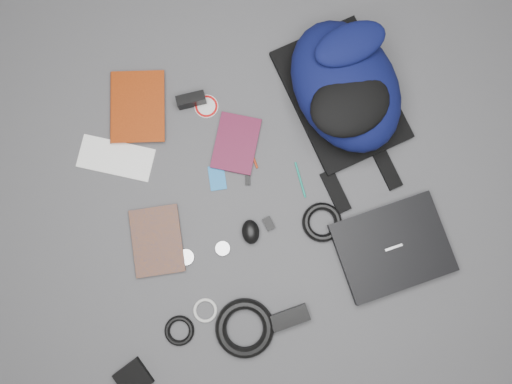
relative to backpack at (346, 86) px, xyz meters
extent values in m
plane|color=#4F4F51|center=(-0.35, -0.26, -0.11)|extent=(4.00, 4.00, 0.00)
cube|color=black|center=(0.04, -0.54, -0.09)|extent=(0.38, 0.31, 0.04)
imported|color=maroon|center=(-0.77, 0.12, -0.09)|extent=(0.23, 0.28, 0.03)
imported|color=#AC560C|center=(-0.79, -0.34, -0.10)|extent=(0.18, 0.23, 0.02)
cube|color=white|center=(-0.79, -0.05, -0.10)|extent=(0.28, 0.21, 0.00)
cube|color=#450D22|center=(-0.38, -0.09, -0.10)|extent=(0.21, 0.24, 0.02)
cube|color=black|center=(-0.50, 0.09, -0.08)|extent=(0.10, 0.04, 0.05)
cylinder|color=silver|center=(-0.46, 0.06, -0.10)|extent=(0.10, 0.10, 0.00)
cylinder|color=#0E7E67|center=(-0.20, -0.25, -0.10)|extent=(0.01, 0.12, 0.01)
cylinder|color=#99290B|center=(-0.34, -0.12, -0.10)|extent=(0.03, 0.14, 0.01)
cube|color=#1767AE|center=(-0.47, -0.19, -0.10)|extent=(0.06, 0.09, 0.00)
cube|color=black|center=(-0.37, -0.21, -0.10)|extent=(0.03, 0.05, 0.01)
cube|color=black|center=(-0.33, -0.37, -0.10)|extent=(0.04, 0.05, 0.01)
ellipsoid|color=black|center=(-0.40, -0.39, -0.08)|extent=(0.06, 0.09, 0.04)
cylinder|color=#BABABC|center=(-0.62, -0.42, -0.10)|extent=(0.06, 0.06, 0.01)
cylinder|color=#A3A3A5|center=(-0.50, -0.42, -0.10)|extent=(0.06, 0.06, 0.01)
torus|color=black|center=(-0.16, -0.41, -0.09)|extent=(0.17, 0.17, 0.03)
cube|color=black|center=(-0.34, -0.69, -0.09)|extent=(0.13, 0.07, 0.03)
torus|color=black|center=(-0.48, -0.69, -0.09)|extent=(0.21, 0.21, 0.04)
cube|color=black|center=(-0.87, -0.76, -0.09)|extent=(0.13, 0.13, 0.02)
torus|color=black|center=(-0.69, -0.65, -0.10)|extent=(0.11, 0.11, 0.02)
torus|color=silver|center=(-0.60, -0.61, -0.10)|extent=(0.08, 0.08, 0.01)
camera|label=1|loc=(-0.39, -0.45, 1.55)|focal=35.00mm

